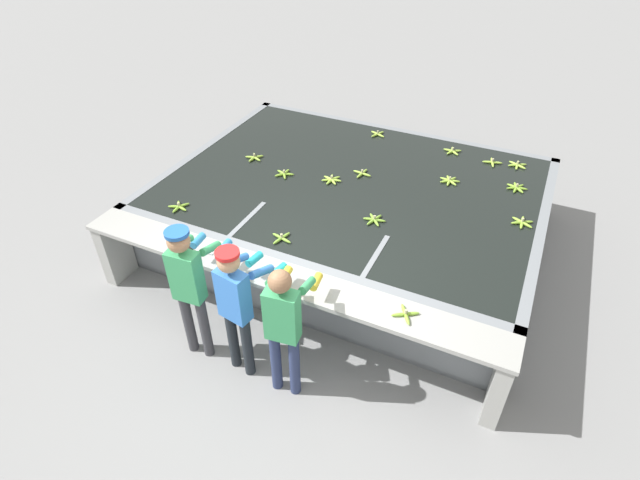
{
  "coord_description": "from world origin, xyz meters",
  "views": [
    {
      "loc": [
        2.11,
        -3.15,
        4.4
      ],
      "look_at": [
        0.0,
        1.28,
        0.64
      ],
      "focal_mm": 28.0,
      "sensor_mm": 36.0,
      "label": 1
    }
  ],
  "objects_px": {
    "banana_bunch_ledge_0": "(405,314)",
    "knife_0": "(195,249)",
    "banana_bunch_floating_5": "(374,220)",
    "banana_bunch_floating_7": "(492,162)",
    "banana_bunch_floating_13": "(284,174)",
    "banana_bunch_floating_1": "(282,238)",
    "banana_bunch_floating_11": "(522,222)",
    "banana_bunch_floating_0": "(517,165)",
    "banana_bunch_floating_10": "(254,157)",
    "banana_bunch_floating_6": "(362,173)",
    "banana_bunch_floating_4": "(332,180)",
    "banana_bunch_floating_9": "(378,134)",
    "worker_2": "(284,322)",
    "banana_bunch_floating_8": "(452,151)",
    "worker_1": "(237,301)",
    "banana_bunch_floating_3": "(179,207)",
    "banana_bunch_floating_2": "(450,181)",
    "banana_bunch_floating_12": "(517,188)"
  },
  "relations": [
    {
      "from": "banana_bunch_floating_0",
      "to": "knife_0",
      "type": "height_order",
      "value": "banana_bunch_floating_0"
    },
    {
      "from": "banana_bunch_floating_0",
      "to": "banana_bunch_floating_13",
      "type": "xyz_separation_m",
      "value": [
        -2.88,
        -1.65,
        0.0
      ]
    },
    {
      "from": "banana_bunch_floating_3",
      "to": "banana_bunch_ledge_0",
      "type": "xyz_separation_m",
      "value": [
        3.14,
        -0.57,
        0.0
      ]
    },
    {
      "from": "banana_bunch_floating_7",
      "to": "banana_bunch_floating_13",
      "type": "relative_size",
      "value": 1.01
    },
    {
      "from": "worker_2",
      "to": "banana_bunch_ledge_0",
      "type": "height_order",
      "value": "worker_2"
    },
    {
      "from": "banana_bunch_floating_0",
      "to": "banana_bunch_floating_4",
      "type": "relative_size",
      "value": 1.0
    },
    {
      "from": "knife_0",
      "to": "banana_bunch_floating_1",
      "type": "bearing_deg",
      "value": 36.79
    },
    {
      "from": "banana_bunch_floating_10",
      "to": "worker_1",
      "type": "bearing_deg",
      "value": -61.8
    },
    {
      "from": "banana_bunch_floating_5",
      "to": "banana_bunch_floating_6",
      "type": "bearing_deg",
      "value": 119.13
    },
    {
      "from": "worker_2",
      "to": "banana_bunch_floating_10",
      "type": "height_order",
      "value": "worker_2"
    },
    {
      "from": "banana_bunch_floating_10",
      "to": "banana_bunch_floating_5",
      "type": "bearing_deg",
      "value": -18.99
    },
    {
      "from": "worker_2",
      "to": "banana_bunch_floating_4",
      "type": "relative_size",
      "value": 5.72
    },
    {
      "from": "banana_bunch_floating_6",
      "to": "banana_bunch_ledge_0",
      "type": "xyz_separation_m",
      "value": [
        1.37,
        -2.33,
        0.0
      ]
    },
    {
      "from": "banana_bunch_floating_4",
      "to": "banana_bunch_floating_5",
      "type": "xyz_separation_m",
      "value": [
        0.86,
        -0.64,
        0.0
      ]
    },
    {
      "from": "worker_2",
      "to": "banana_bunch_floating_0",
      "type": "bearing_deg",
      "value": 69.5
    },
    {
      "from": "banana_bunch_floating_4",
      "to": "banana_bunch_floating_11",
      "type": "distance_m",
      "value": 2.48
    },
    {
      "from": "banana_bunch_floating_7",
      "to": "knife_0",
      "type": "height_order",
      "value": "banana_bunch_floating_7"
    },
    {
      "from": "banana_bunch_floating_5",
      "to": "banana_bunch_ledge_0",
      "type": "bearing_deg",
      "value": -58.74
    },
    {
      "from": "banana_bunch_floating_3",
      "to": "banana_bunch_floating_13",
      "type": "distance_m",
      "value": 1.51
    },
    {
      "from": "banana_bunch_floating_2",
      "to": "banana_bunch_ledge_0",
      "type": "distance_m",
      "value": 2.67
    },
    {
      "from": "banana_bunch_floating_2",
      "to": "banana_bunch_floating_9",
      "type": "height_order",
      "value": "same"
    },
    {
      "from": "worker_1",
      "to": "banana_bunch_floating_8",
      "type": "height_order",
      "value": "worker_1"
    },
    {
      "from": "banana_bunch_floating_8",
      "to": "banana_bunch_floating_9",
      "type": "xyz_separation_m",
      "value": [
        -1.21,
        0.07,
        0.0
      ]
    },
    {
      "from": "banana_bunch_floating_2",
      "to": "banana_bunch_floating_10",
      "type": "distance_m",
      "value": 2.79
    },
    {
      "from": "banana_bunch_floating_7",
      "to": "banana_bunch_floating_2",
      "type": "bearing_deg",
      "value": -119.08
    },
    {
      "from": "banana_bunch_floating_11",
      "to": "banana_bunch_floating_9",
      "type": "bearing_deg",
      "value": 147.46
    },
    {
      "from": "banana_bunch_floating_2",
      "to": "banana_bunch_floating_7",
      "type": "height_order",
      "value": "same"
    },
    {
      "from": "worker_2",
      "to": "banana_bunch_floating_0",
      "type": "height_order",
      "value": "worker_2"
    },
    {
      "from": "banana_bunch_floating_4",
      "to": "banana_bunch_floating_7",
      "type": "distance_m",
      "value": 2.37
    },
    {
      "from": "banana_bunch_floating_0",
      "to": "banana_bunch_floating_8",
      "type": "bearing_deg",
      "value": 178.51
    },
    {
      "from": "banana_bunch_floating_12",
      "to": "banana_bunch_floating_0",
      "type": "bearing_deg",
      "value": 97.04
    },
    {
      "from": "worker_1",
      "to": "banana_bunch_floating_7",
      "type": "xyz_separation_m",
      "value": [
        1.74,
        4.0,
        -0.04
      ]
    },
    {
      "from": "worker_1",
      "to": "banana_bunch_ledge_0",
      "type": "xyz_separation_m",
      "value": [
        1.53,
        0.57,
        -0.04
      ]
    },
    {
      "from": "banana_bunch_floating_4",
      "to": "banana_bunch_floating_12",
      "type": "distance_m",
      "value": 2.46
    },
    {
      "from": "banana_bunch_floating_13",
      "to": "banana_bunch_ledge_0",
      "type": "height_order",
      "value": "banana_bunch_ledge_0"
    },
    {
      "from": "banana_bunch_floating_1",
      "to": "banana_bunch_floating_11",
      "type": "relative_size",
      "value": 1.0
    },
    {
      "from": "banana_bunch_floating_8",
      "to": "banana_bunch_floating_12",
      "type": "relative_size",
      "value": 0.99
    },
    {
      "from": "banana_bunch_floating_5",
      "to": "banana_bunch_floating_9",
      "type": "bearing_deg",
      "value": 109.19
    },
    {
      "from": "worker_2",
      "to": "banana_bunch_floating_8",
      "type": "relative_size",
      "value": 5.8
    },
    {
      "from": "banana_bunch_floating_2",
      "to": "banana_bunch_floating_4",
      "type": "xyz_separation_m",
      "value": [
        -1.46,
        -0.66,
        0.0
      ]
    },
    {
      "from": "knife_0",
      "to": "banana_bunch_floating_4",
      "type": "bearing_deg",
      "value": 69.56
    },
    {
      "from": "banana_bunch_floating_5",
      "to": "banana_bunch_floating_13",
      "type": "xyz_separation_m",
      "value": [
        -1.52,
        0.5,
        0.0
      ]
    },
    {
      "from": "banana_bunch_ledge_0",
      "to": "knife_0",
      "type": "xyz_separation_m",
      "value": [
        -2.44,
        -0.03,
        -0.01
      ]
    },
    {
      "from": "banana_bunch_floating_2",
      "to": "banana_bunch_ledge_0",
      "type": "bearing_deg",
      "value": -85.18
    },
    {
      "from": "banana_bunch_floating_10",
      "to": "banana_bunch_floating_12",
      "type": "xyz_separation_m",
      "value": [
        3.58,
        0.77,
        -0.0
      ]
    },
    {
      "from": "worker_1",
      "to": "worker_2",
      "type": "relative_size",
      "value": 1.01
    },
    {
      "from": "banana_bunch_floating_7",
      "to": "banana_bunch_floating_9",
      "type": "bearing_deg",
      "value": 174.81
    },
    {
      "from": "banana_bunch_floating_0",
      "to": "banana_bunch_floating_10",
      "type": "distance_m",
      "value": 3.78
    },
    {
      "from": "worker_1",
      "to": "knife_0",
      "type": "relative_size",
      "value": 4.6
    },
    {
      "from": "banana_bunch_floating_5",
      "to": "banana_bunch_floating_12",
      "type": "bearing_deg",
      "value": 46.18
    }
  ]
}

